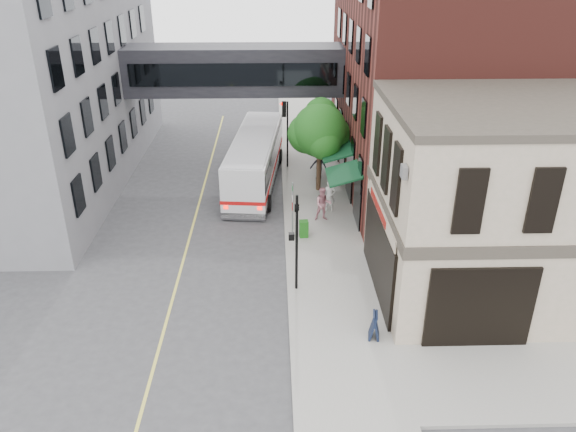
{
  "coord_description": "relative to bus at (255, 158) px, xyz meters",
  "views": [
    {
      "loc": [
        -0.53,
        -18.9,
        13.94
      ],
      "look_at": [
        0.06,
        3.03,
        3.21
      ],
      "focal_mm": 35.0,
      "sensor_mm": 36.0,
      "label": 1
    }
  ],
  "objects": [
    {
      "name": "skyway_bridge",
      "position": [
        -1.3,
        3.48,
        4.79
      ],
      "size": [
        14.0,
        3.18,
        3.0
      ],
      "color": "black",
      "rests_on": "ground"
    },
    {
      "name": "pedestrian_a",
      "position": [
        4.3,
        -4.57,
        -0.66
      ],
      "size": [
        0.73,
        0.55,
        1.81
      ],
      "primitive_type": "imported",
      "rotation": [
        0.0,
        0.0,
        -0.2
      ],
      "color": "silver",
      "rests_on": "sidewalk_main"
    },
    {
      "name": "corner_building",
      "position": [
        10.68,
        -12.52,
        2.5
      ],
      "size": [
        10.19,
        8.12,
        8.45
      ],
      "color": "tan",
      "rests_on": "ground"
    },
    {
      "name": "street_sign_pole",
      "position": [
        2.1,
        -7.52,
        0.22
      ],
      "size": [
        0.08,
        0.75,
        3.0
      ],
      "color": "gray",
      "rests_on": "sidewalk_main"
    },
    {
      "name": "sidewalk_main",
      "position": [
        3.7,
        -0.52,
        -1.64
      ],
      "size": [
        4.0,
        60.0,
        0.15
      ],
      "primitive_type": "cube",
      "color": "gray",
      "rests_on": "ground"
    },
    {
      "name": "pedestrian_b",
      "position": [
        3.84,
        -5.74,
        -0.62
      ],
      "size": [
        0.96,
        0.77,
        1.89
      ],
      "primitive_type": "imported",
      "rotation": [
        0.0,
        0.0,
        0.06
      ],
      "color": "#CC8491",
      "rests_on": "sidewalk_main"
    },
    {
      "name": "traffic_signal_near",
      "position": [
        2.07,
        -12.52,
        1.27
      ],
      "size": [
        0.44,
        0.22,
        4.6
      ],
      "color": "black",
      "rests_on": "sidewalk_main"
    },
    {
      "name": "traffic_signal_far",
      "position": [
        1.97,
        2.48,
        1.63
      ],
      "size": [
        0.53,
        0.28,
        4.5
      ],
      "color": "black",
      "rests_on": "sidewalk_main"
    },
    {
      "name": "brick_building",
      "position": [
        11.68,
        0.47,
        5.28
      ],
      "size": [
        13.76,
        18.0,
        14.0
      ],
      "color": "#521F19",
      "rests_on": "ground"
    },
    {
      "name": "ground",
      "position": [
        1.7,
        -14.52,
        -1.71
      ],
      "size": [
        120.0,
        120.0,
        0.0
      ],
      "primitive_type": "plane",
      "color": "#38383A",
      "rests_on": "ground"
    },
    {
      "name": "opposite_building",
      "position": [
        -15.3,
        1.48,
        5.29
      ],
      "size": [
        14.0,
        24.0,
        14.0
      ],
      "primitive_type": "cube",
      "color": "slate",
      "rests_on": "ground"
    },
    {
      "name": "bus",
      "position": [
        0.0,
        0.0,
        0.0
      ],
      "size": [
        3.64,
        11.55,
        3.06
      ],
      "color": "silver",
      "rests_on": "ground"
    },
    {
      "name": "sandwich_board",
      "position": [
        4.97,
        -16.02,
        -1.01
      ],
      "size": [
        0.5,
        0.68,
        1.1
      ],
      "primitive_type": "cube",
      "rotation": [
        0.0,
        0.0,
        -0.17
      ],
      "color": "black",
      "rests_on": "sidewalk_main"
    },
    {
      "name": "lane_marking",
      "position": [
        -3.3,
        -4.52,
        -1.71
      ],
      "size": [
        0.12,
        40.0,
        0.01
      ],
      "primitive_type": "cube",
      "color": "#D8CC4C",
      "rests_on": "ground"
    },
    {
      "name": "street_tree",
      "position": [
        3.9,
        -1.3,
        2.2
      ],
      "size": [
        3.8,
        3.2,
        5.6
      ],
      "color": "#382619",
      "rests_on": "sidewalk_main"
    },
    {
      "name": "newspaper_box",
      "position": [
        2.68,
        -7.67,
        -1.11
      ],
      "size": [
        0.48,
        0.44,
        0.9
      ],
      "primitive_type": "cube",
      "rotation": [
        0.0,
        0.0,
        0.09
      ],
      "color": "#1A6016",
      "rests_on": "sidewalk_main"
    },
    {
      "name": "pedestrian_c",
      "position": [
        4.06,
        0.27,
        -0.66
      ],
      "size": [
        1.35,
        1.1,
        1.81
      ],
      "primitive_type": "imported",
      "rotation": [
        0.0,
        0.0,
        -0.43
      ],
      "color": "black",
      "rests_on": "sidewalk_main"
    }
  ]
}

